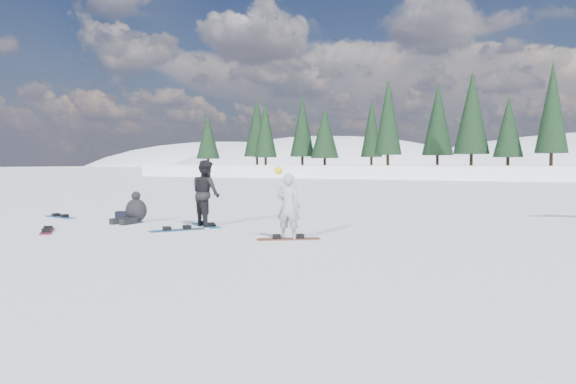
% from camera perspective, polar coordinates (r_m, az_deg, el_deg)
% --- Properties ---
extents(ground, '(420.00, 420.00, 0.00)m').
position_cam_1_polar(ground, '(14.89, -7.82, -4.09)').
color(ground, white).
rests_on(ground, ground).
extents(alpine_backdrop, '(412.50, 227.00, 53.20)m').
position_cam_1_polar(alpine_backdrop, '(202.92, 21.27, -1.67)').
color(alpine_backdrop, white).
rests_on(alpine_backdrop, ground).
extents(snowboarder_woman, '(0.64, 0.48, 1.73)m').
position_cam_1_polar(snowboarder_woman, '(13.28, 0.03, -1.42)').
color(snowboarder_woman, '#A2A2A7').
rests_on(snowboarder_woman, ground).
extents(snowboarder_man, '(1.16, 1.07, 1.91)m').
position_cam_1_polar(snowboarder_man, '(16.30, -8.35, -0.12)').
color(snowboarder_man, black).
rests_on(snowboarder_man, ground).
extents(seated_rider, '(0.73, 1.16, 0.96)m').
position_cam_1_polar(seated_rider, '(17.72, -15.30, -1.85)').
color(seated_rider, black).
rests_on(seated_rider, ground).
extents(gear_bag, '(0.52, 0.43, 0.30)m').
position_cam_1_polar(gear_bag, '(18.41, -16.35, -2.36)').
color(gear_bag, black).
rests_on(gear_bag, ground).
extents(snowboard_woman, '(1.40, 1.07, 0.03)m').
position_cam_1_polar(snowboard_woman, '(13.37, 0.04, -4.81)').
color(snowboard_woman, '#984121').
rests_on(snowboard_woman, ground).
extents(snowboard_man, '(1.43, 1.02, 0.03)m').
position_cam_1_polar(snowboard_man, '(16.38, -8.32, -3.40)').
color(snowboard_man, teal).
rests_on(snowboard_man, ground).
extents(snowboard_loose_c, '(1.52, 0.61, 0.03)m').
position_cam_1_polar(snowboard_loose_c, '(20.20, -22.13, -2.38)').
color(snowboard_loose_c, '#1C579A').
rests_on(snowboard_loose_c, ground).
extents(snowboard_loose_b, '(1.27, 1.25, 0.03)m').
position_cam_1_polar(snowboard_loose_b, '(16.17, -23.26, -3.70)').
color(snowboard_loose_b, maroon).
rests_on(snowboard_loose_b, ground).
extents(snowboard_loose_a, '(1.06, 1.41, 0.03)m').
position_cam_1_polar(snowboard_loose_a, '(15.42, -11.21, -3.82)').
color(snowboard_loose_a, '#185385').
rests_on(snowboard_loose_a, ground).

